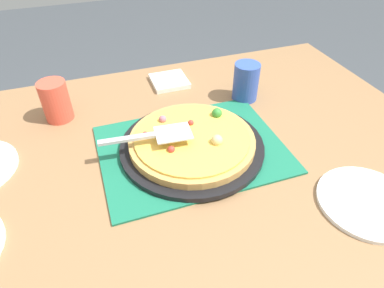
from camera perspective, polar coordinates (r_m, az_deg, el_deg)
name	(u,v)px	position (r m, az deg, el deg)	size (l,w,h in m)	color
ground_plane	(192,288)	(1.49, 0.00, -23.32)	(8.00, 8.00, 0.00)	#3D4247
dining_table	(192,178)	(0.97, 0.00, -5.89)	(1.40, 1.00, 0.75)	olive
placemat	(192,149)	(0.89, 0.00, -0.84)	(0.48, 0.36, 0.01)	#196B4C
pizza_pan	(192,146)	(0.88, 0.00, -0.35)	(0.38, 0.38, 0.01)	black
pizza	(192,140)	(0.87, 0.02, 0.71)	(0.33, 0.33, 0.05)	tan
plate_side	(367,202)	(0.85, 27.73, -8.76)	(0.22, 0.22, 0.01)	white
cup_near	(56,101)	(1.05, -22.24, 6.82)	(0.08, 0.08, 0.12)	#E04C38
cup_far	(246,82)	(1.09, 9.18, 10.44)	(0.08, 0.08, 0.12)	#3351AD
pizza_server	(154,135)	(0.84, -6.52, 1.58)	(0.23, 0.08, 0.01)	silver
napkin_stack	(169,81)	(1.19, -3.89, 10.68)	(0.12, 0.12, 0.02)	white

